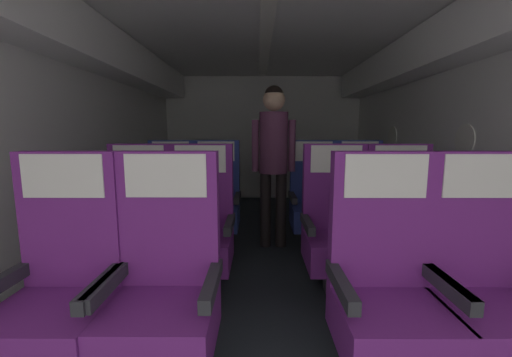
{
  "coord_description": "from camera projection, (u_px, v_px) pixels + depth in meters",
  "views": [
    {
      "loc": [
        -0.07,
        0.21,
        1.17
      ],
      "look_at": [
        -0.09,
        2.8,
        0.79
      ],
      "focal_mm": 22.56,
      "sensor_mm": 36.0,
      "label": 1
    }
  ],
  "objects": [
    {
      "name": "seat_b_right_aisle",
      "position": [
        401.0,
        231.0,
        2.33
      ],
      "size": [
        0.5,
        0.47,
        1.08
      ],
      "color": "#38383D",
      "rests_on": "ground"
    },
    {
      "name": "seat_b_left_window",
      "position": [
        138.0,
        230.0,
        2.36
      ],
      "size": [
        0.5,
        0.47,
        1.08
      ],
      "color": "#38383D",
      "rests_on": "ground"
    },
    {
      "name": "seat_c_left_aisle",
      "position": [
        216.0,
        203.0,
        3.26
      ],
      "size": [
        0.5,
        0.47,
        1.08
      ],
      "color": "#38383D",
      "rests_on": "ground"
    },
    {
      "name": "ground",
      "position": [
        267.0,
        266.0,
        2.84
      ],
      "size": [
        3.58,
        6.22,
        0.02
      ],
      "primitive_type": "cube",
      "color": "#23282D"
    },
    {
      "name": "seat_c_right_window",
      "position": [
        314.0,
        203.0,
        3.26
      ],
      "size": [
        0.5,
        0.47,
        1.08
      ],
      "color": "#38383D",
      "rests_on": "ground"
    },
    {
      "name": "seat_a_right_aisle",
      "position": [
        486.0,
        292.0,
        1.45
      ],
      "size": [
        0.5,
        0.47,
        1.08
      ],
      "color": "#38383D",
      "rests_on": "ground"
    },
    {
      "name": "seat_b_left_aisle",
      "position": [
        200.0,
        230.0,
        2.35
      ],
      "size": [
        0.5,
        0.47,
        1.08
      ],
      "color": "#38383D",
      "rests_on": "ground"
    },
    {
      "name": "flight_attendant",
      "position": [
        274.0,
        150.0,
        3.17
      ],
      "size": [
        0.43,
        0.28,
        1.6
      ],
      "rotation": [
        0.0,
        0.0,
        -0.03
      ],
      "color": "black",
      "rests_on": "ground"
    },
    {
      "name": "seat_c_right_aisle",
      "position": [
        360.0,
        203.0,
        3.26
      ],
      "size": [
        0.5,
        0.47,
        1.08
      ],
      "color": "#38383D",
      "rests_on": "ground"
    },
    {
      "name": "seat_a_right_window",
      "position": [
        387.0,
        292.0,
        1.45
      ],
      "size": [
        0.5,
        0.47,
        1.08
      ],
      "color": "#38383D",
      "rests_on": "ground"
    },
    {
      "name": "seat_a_left_window",
      "position": [
        61.0,
        292.0,
        1.45
      ],
      "size": [
        0.5,
        0.47,
        1.08
      ],
      "color": "#38383D",
      "rests_on": "ground"
    },
    {
      "name": "seat_a_left_aisle",
      "position": [
        165.0,
        291.0,
        1.46
      ],
      "size": [
        0.5,
        0.47,
        1.08
      ],
      "color": "#38383D",
      "rests_on": "ground"
    },
    {
      "name": "seat_b_right_window",
      "position": [
        337.0,
        230.0,
        2.35
      ],
      "size": [
        0.5,
        0.47,
        1.08
      ],
      "color": "#38383D",
      "rests_on": "ground"
    },
    {
      "name": "fuselage_shell",
      "position": [
        267.0,
        89.0,
        2.87
      ],
      "size": [
        3.46,
        5.87,
        2.15
      ],
      "color": "silver",
      "rests_on": "ground"
    },
    {
      "name": "seat_c_left_window",
      "position": [
        170.0,
        203.0,
        3.26
      ],
      "size": [
        0.5,
        0.47,
        1.08
      ],
      "color": "#38383D",
      "rests_on": "ground"
    }
  ]
}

